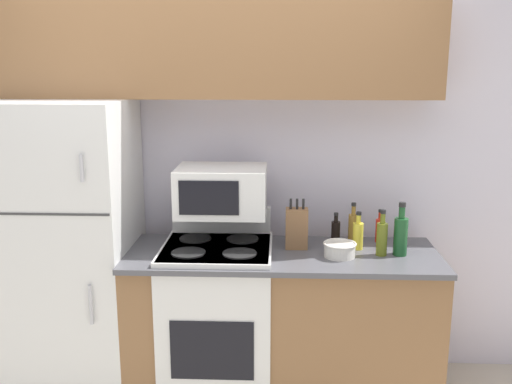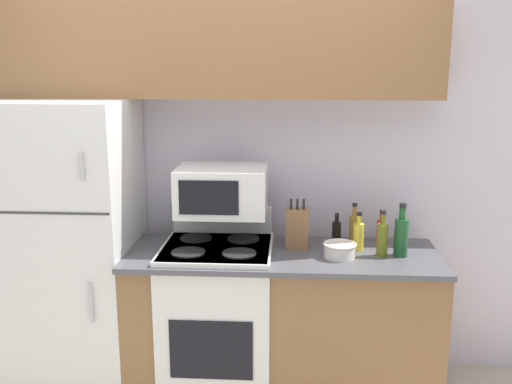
{
  "view_description": "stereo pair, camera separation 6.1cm",
  "coord_description": "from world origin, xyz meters",
  "px_view_note": "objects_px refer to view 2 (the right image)",
  "views": [
    {
      "loc": [
        0.35,
        -2.78,
        1.94
      ],
      "look_at": [
        0.22,
        0.27,
        1.25
      ],
      "focal_mm": 40.0,
      "sensor_mm": 36.0,
      "label": 1
    },
    {
      "loc": [
        0.41,
        -2.78,
        1.94
      ],
      "look_at": [
        0.22,
        0.27,
        1.25
      ],
      "focal_mm": 40.0,
      "sensor_mm": 36.0,
      "label": 2
    }
  ],
  "objects_px": {
    "refrigerator": "(71,249)",
    "microwave": "(222,190)",
    "bottle_olive_oil": "(382,238)",
    "stove": "(218,319)",
    "bottle_soy_sauce": "(336,231)",
    "bowl": "(340,250)",
    "bottle_cooking_spray": "(358,235)",
    "bottle_hot_sauce": "(381,230)",
    "bottle_wine_green": "(401,235)",
    "knife_block": "(297,228)",
    "bottle_vinegar": "(354,227)"
  },
  "relations": [
    {
      "from": "refrigerator",
      "to": "microwave",
      "type": "distance_m",
      "value": 0.97
    },
    {
      "from": "microwave",
      "to": "bottle_olive_oil",
      "type": "height_order",
      "value": "microwave"
    },
    {
      "from": "stove",
      "to": "bottle_soy_sauce",
      "type": "bearing_deg",
      "value": 15.79
    },
    {
      "from": "refrigerator",
      "to": "bowl",
      "type": "distance_m",
      "value": 1.57
    },
    {
      "from": "bottle_cooking_spray",
      "to": "bottle_hot_sauce",
      "type": "height_order",
      "value": "bottle_cooking_spray"
    },
    {
      "from": "stove",
      "to": "microwave",
      "type": "xyz_separation_m",
      "value": [
        0.02,
        0.1,
        0.75
      ]
    },
    {
      "from": "bottle_hot_sauce",
      "to": "bottle_olive_oil",
      "type": "relative_size",
      "value": 0.77
    },
    {
      "from": "bowl",
      "to": "bottle_olive_oil",
      "type": "relative_size",
      "value": 0.7
    },
    {
      "from": "bowl",
      "to": "bottle_wine_green",
      "type": "distance_m",
      "value": 0.35
    },
    {
      "from": "stove",
      "to": "bottle_olive_oil",
      "type": "relative_size",
      "value": 4.21
    },
    {
      "from": "bottle_olive_oil",
      "to": "bottle_soy_sauce",
      "type": "bearing_deg",
      "value": 135.81
    },
    {
      "from": "microwave",
      "to": "bowl",
      "type": "xyz_separation_m",
      "value": [
        0.66,
        -0.17,
        -0.29
      ]
    },
    {
      "from": "bottle_wine_green",
      "to": "bottle_olive_oil",
      "type": "bearing_deg",
      "value": -174.97
    },
    {
      "from": "bottle_hot_sauce",
      "to": "bottle_soy_sauce",
      "type": "bearing_deg",
      "value": -176.91
    },
    {
      "from": "stove",
      "to": "bottle_hot_sauce",
      "type": "height_order",
      "value": "bottle_hot_sauce"
    },
    {
      "from": "knife_block",
      "to": "bottle_cooking_spray",
      "type": "bearing_deg",
      "value": -0.59
    },
    {
      "from": "knife_block",
      "to": "bottle_soy_sauce",
      "type": "bearing_deg",
      "value": 27.11
    },
    {
      "from": "bottle_cooking_spray",
      "to": "stove",
      "type": "bearing_deg",
      "value": -174.96
    },
    {
      "from": "bottle_hot_sauce",
      "to": "bottle_olive_oil",
      "type": "distance_m",
      "value": 0.24
    },
    {
      "from": "microwave",
      "to": "bowl",
      "type": "relative_size",
      "value": 2.78
    },
    {
      "from": "stove",
      "to": "bowl",
      "type": "bearing_deg",
      "value": -5.4
    },
    {
      "from": "stove",
      "to": "bottle_wine_green",
      "type": "relative_size",
      "value": 3.65
    },
    {
      "from": "bowl",
      "to": "bottle_olive_oil",
      "type": "bearing_deg",
      "value": 8.26
    },
    {
      "from": "knife_block",
      "to": "bottle_soy_sauce",
      "type": "relative_size",
      "value": 1.63
    },
    {
      "from": "bottle_cooking_spray",
      "to": "bottle_olive_oil",
      "type": "relative_size",
      "value": 0.85
    },
    {
      "from": "bottle_soy_sauce",
      "to": "refrigerator",
      "type": "bearing_deg",
      "value": -175.26
    },
    {
      "from": "knife_block",
      "to": "bottle_hot_sauce",
      "type": "xyz_separation_m",
      "value": [
        0.5,
        0.13,
        -0.04
      ]
    },
    {
      "from": "refrigerator",
      "to": "bottle_cooking_spray",
      "type": "relative_size",
      "value": 7.94
    },
    {
      "from": "stove",
      "to": "bottle_olive_oil",
      "type": "height_order",
      "value": "bottle_olive_oil"
    },
    {
      "from": "bottle_wine_green",
      "to": "bottle_vinegar",
      "type": "xyz_separation_m",
      "value": [
        -0.23,
        0.22,
        -0.02
      ]
    },
    {
      "from": "bowl",
      "to": "bottle_olive_oil",
      "type": "distance_m",
      "value": 0.24
    },
    {
      "from": "bottle_vinegar",
      "to": "bottle_olive_oil",
      "type": "height_order",
      "value": "bottle_olive_oil"
    },
    {
      "from": "bowl",
      "to": "bottle_vinegar",
      "type": "distance_m",
      "value": 0.29
    },
    {
      "from": "bowl",
      "to": "bottle_wine_green",
      "type": "bearing_deg",
      "value": 7.27
    },
    {
      "from": "bottle_soy_sauce",
      "to": "bottle_cooking_spray",
      "type": "xyz_separation_m",
      "value": [
        0.11,
        -0.12,
        0.02
      ]
    },
    {
      "from": "stove",
      "to": "bottle_vinegar",
      "type": "xyz_separation_m",
      "value": [
        0.79,
        0.2,
        0.52
      ]
    },
    {
      "from": "microwave",
      "to": "bottle_olive_oil",
      "type": "xyz_separation_m",
      "value": [
        0.9,
        -0.13,
        -0.23
      ]
    },
    {
      "from": "bottle_soy_sauce",
      "to": "bottle_cooking_spray",
      "type": "bearing_deg",
      "value": -47.19
    },
    {
      "from": "bowl",
      "to": "bottle_soy_sauce",
      "type": "xyz_separation_m",
      "value": [
        0.0,
        0.26,
        0.03
      ]
    },
    {
      "from": "microwave",
      "to": "bottle_wine_green",
      "type": "bearing_deg",
      "value": -6.95
    },
    {
      "from": "bowl",
      "to": "refrigerator",
      "type": "bearing_deg",
      "value": 175.25
    },
    {
      "from": "bowl",
      "to": "bottle_wine_green",
      "type": "xyz_separation_m",
      "value": [
        0.34,
        0.04,
        0.07
      ]
    },
    {
      "from": "bowl",
      "to": "knife_block",
      "type": "bearing_deg",
      "value": 149.2
    },
    {
      "from": "microwave",
      "to": "knife_block",
      "type": "bearing_deg",
      "value": -3.43
    },
    {
      "from": "bottle_vinegar",
      "to": "bowl",
      "type": "bearing_deg",
      "value": -111.16
    },
    {
      "from": "stove",
      "to": "bottle_cooking_spray",
      "type": "height_order",
      "value": "bottle_cooking_spray"
    },
    {
      "from": "knife_block",
      "to": "bottle_soy_sauce",
      "type": "distance_m",
      "value": 0.27
    },
    {
      "from": "refrigerator",
      "to": "stove",
      "type": "relative_size",
      "value": 1.6
    },
    {
      "from": "bowl",
      "to": "bottle_olive_oil",
      "type": "xyz_separation_m",
      "value": [
        0.23,
        0.03,
        0.06
      ]
    },
    {
      "from": "bottle_cooking_spray",
      "to": "refrigerator",
      "type": "bearing_deg",
      "value": -179.8
    }
  ]
}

